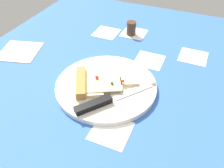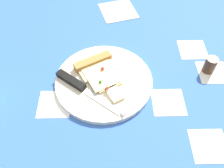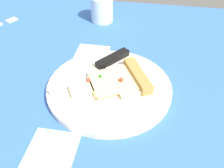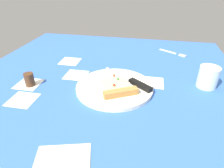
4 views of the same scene
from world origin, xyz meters
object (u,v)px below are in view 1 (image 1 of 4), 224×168
object	(u,v)px
knife	(109,99)
plate	(106,86)
pizza_slice	(97,82)
napkin	(20,50)
pepper_shaker	(131,28)

from	to	relation	value
knife	plate	bearing A→B (deg)	159.38
pizza_slice	napkin	bearing A→B (deg)	-130.43
plate	pizza_slice	distance (cm)	3.02
knife	pepper_shaker	bearing A→B (deg)	139.20
knife	napkin	size ratio (longest dim) A/B	1.56
pizza_slice	napkin	size ratio (longest dim) A/B	1.46
plate	napkin	world-z (taller)	plate
knife	pepper_shaker	size ratio (longest dim) A/B	3.90
pizza_slice	pepper_shaker	size ratio (longest dim) A/B	3.66
pizza_slice	knife	size ratio (longest dim) A/B	0.94
pepper_shaker	napkin	distance (cm)	41.12
plate	knife	world-z (taller)	knife
pepper_shaker	napkin	world-z (taller)	pepper_shaker
knife	napkin	xyz separation A→B (cm)	(-39.19, 11.87, -1.83)
plate	napkin	size ratio (longest dim) A/B	2.21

